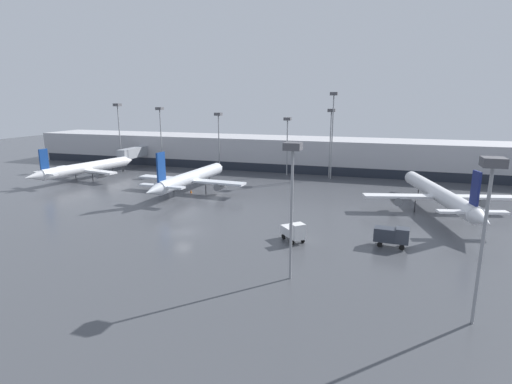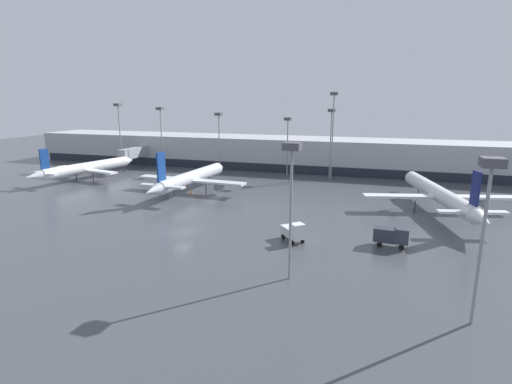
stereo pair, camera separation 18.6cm
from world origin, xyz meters
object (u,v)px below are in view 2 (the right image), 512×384
Objects in this scene: service_truck_0 at (294,231)px; traffic_cone_1 at (472,211)px; apron_light_mast_2 at (219,125)px; apron_light_mast_7 at (333,113)px; apron_light_mast_1 at (288,129)px; apron_light_mast_4 at (331,123)px; apron_light_mast_3 at (161,120)px; service_truck_1 at (391,235)px; apron_light_mast_0 at (292,171)px; parked_jet_2 at (86,168)px; parked_jet_0 at (190,178)px; traffic_cone_0 at (191,191)px; apron_light_mast_5 at (119,117)px; apron_light_mast_6 at (489,192)px; parked_jet_1 at (439,194)px.

traffic_cone_1 is (27.30, 24.54, -1.19)m from service_truck_0.
apron_light_mast_7 reaches higher than apron_light_mast_2.
apron_light_mast_4 is at bearing -3.13° from apron_light_mast_1.
apron_light_mast_3 reaches higher than apron_light_mast_4.
apron_light_mast_0 is (-10.97, -14.11, 10.76)m from service_truck_1.
apron_light_mast_7 is at bearing 139.85° from traffic_cone_1.
traffic_cone_1 is at bearing -80.79° from parked_jet_2.
parked_jet_0 is 32.09m from parked_jet_2.
traffic_cone_0 reaches higher than traffic_cone_1.
apron_light_mast_0 is at bearing -60.65° from apron_light_mast_2.
apron_light_mast_1 is 12.84m from apron_light_mast_7.
service_truck_0 is at bearing -103.62° from parked_jet_2.
apron_light_mast_5 reaches higher than service_truck_0.
parked_jet_0 is at bearing 157.31° from service_truck_1.
service_truck_1 is 22.14m from apron_light_mast_6.
apron_light_mast_5 reaches higher than apron_light_mast_3.
service_truck_0 is 36.16m from traffic_cone_0.
apron_light_mast_0 is at bearing -124.37° from traffic_cone_1.
parked_jet_0 reaches higher than service_truck_0.
apron_light_mast_6 is at bearing -63.53° from apron_light_mast_1.
traffic_cone_0 is 47.79m from apron_light_mast_0.
traffic_cone_1 is 83.02m from apron_light_mast_3.
apron_light_mast_2 is at bearing -178.79° from apron_light_mast_4.
parked_jet_1 is 77.51m from apron_light_mast_3.
apron_light_mast_5 is (-84.50, 24.32, 11.46)m from parked_jet_1.
apron_light_mast_5 reaches higher than parked_jet_1.
apron_light_mast_3 is 0.94× the size of apron_light_mast_5.
parked_jet_2 is at bearing -154.76° from apron_light_mast_1.
parked_jet_2 is at bearing 164.84° from service_truck_1.
parked_jet_0 is 38.83m from apron_light_mast_4.
apron_light_mast_4 is (26.47, 26.32, 10.71)m from parked_jet_0.
apron_light_mast_1 is 0.93× the size of apron_light_mast_2.
parked_jet_1 is 1.16× the size of parked_jet_2.
service_truck_0 is 0.25× the size of apron_light_mast_3.
apron_light_mast_3 reaches higher than apron_light_mast_6.
apron_light_mast_1 is (-13.03, 50.26, 10.81)m from service_truck_0.
apron_light_mast_1 is at bearing 176.87° from apron_light_mast_4.
apron_light_mast_5 is (-90.41, 22.91, 14.41)m from traffic_cone_1.
service_truck_1 is at bearing -30.74° from apron_light_mast_5.
parked_jet_0 is 6.79× the size of service_truck_1.
parked_jet_2 reaches higher than service_truck_0.
parked_jet_1 is at bearing -49.02° from apron_light_mast_4.
apron_light_mast_4 is (30.44, 0.64, 0.85)m from apron_light_mast_2.
apron_light_mast_4 is at bearing 116.00° from apron_light_mast_7.
apron_light_mast_4 is at bearing 139.69° from service_truck_0.
apron_light_mast_4 is (-23.03, 26.51, 10.66)m from parked_jet_1.
service_truck_0 reaches higher than service_truck_1.
apron_light_mast_7 reaches higher than apron_light_mast_1.
apron_light_mast_2 reaches higher than apron_light_mast_6.
apron_light_mast_3 is (-22.77, 26.69, 13.66)m from traffic_cone_0.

